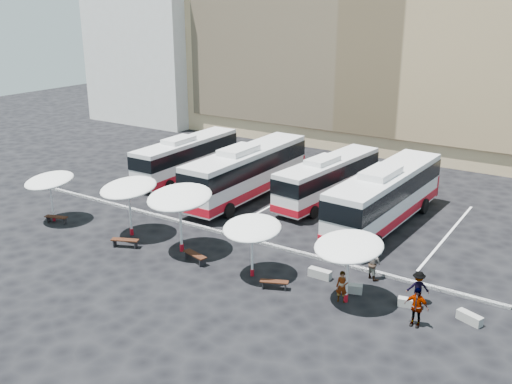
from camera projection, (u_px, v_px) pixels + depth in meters
The scene contains 26 objects.
ground at pixel (216, 236), 35.25m from camera, with size 120.00×120.00×0.00m, color black.
sandstone_building at pixel (405, 13), 56.56m from camera, with size 42.00×18.25×29.60m.
apartment_block at pixel (168, 42), 69.08m from camera, with size 14.00×14.00×18.00m, color silver.
curb_divider at pixel (221, 232), 35.62m from camera, with size 34.00×0.25×0.15m, color black.
bay_lines at pixel (282, 200), 41.61m from camera, with size 24.15×12.00×0.01m.
bus_0 at pixel (187, 156), 46.38m from camera, with size 2.68×11.08×3.51m.
bus_1 at pixel (247, 170), 41.54m from camera, with size 3.01×12.68×4.02m.
bus_2 at pixel (328, 178), 40.83m from camera, with size 3.38×11.01×3.44m.
bus_3 at pixel (386, 195), 36.29m from camera, with size 3.38×12.78×4.02m.
sunshade_0 at pixel (49, 181), 36.76m from camera, with size 3.80×3.83×3.27m.
sunshade_1 at pixel (128, 188), 34.44m from camera, with size 4.11×4.15×3.60m.
sunshade_2 at pixel (180, 198), 32.07m from camera, with size 3.77×3.82×3.88m.
sunshade_3 at pixel (252, 228), 29.30m from camera, with size 3.50×3.53×3.19m.
sunshade_4 at pixel (349, 247), 26.63m from camera, with size 4.06×4.09×3.42m.
wood_bench_0 at pixel (56, 218), 37.17m from camera, with size 1.56×0.85×0.46m.
wood_bench_1 at pixel (125, 241), 33.51m from camera, with size 1.67×1.05×0.50m.
wood_bench_2 at pixel (195, 256), 31.58m from camera, with size 1.71×0.83×0.51m.
wood_bench_3 at pixel (274, 283), 28.67m from camera, with size 1.47×0.93×0.44m.
conc_bench_0 at pixel (320, 274), 29.87m from camera, with size 1.23×0.41×0.46m, color gray.
conc_bench_1 at pixel (350, 288), 28.37m from camera, with size 1.17×0.39×0.44m, color gray.
conc_bench_2 at pixel (410, 303), 27.05m from camera, with size 1.09×0.36×0.41m, color gray.
conc_bench_3 at pixel (470, 318), 25.72m from camera, with size 1.18×0.39×0.44m, color gray.
passenger_0 at pixel (342, 287), 27.33m from camera, with size 0.58×0.38×1.58m, color black.
passenger_1 at pixel (374, 263), 29.56m from camera, with size 0.85×0.66×1.75m, color black.
passenger_2 at pixel (416, 307), 25.24m from camera, with size 1.10×0.46×1.88m, color black.
passenger_3 at pixel (418, 287), 27.18m from camera, with size 1.07×0.62×1.66m, color black.
Camera 1 is at (19.77, -25.96, 13.83)m, focal length 40.00 mm.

